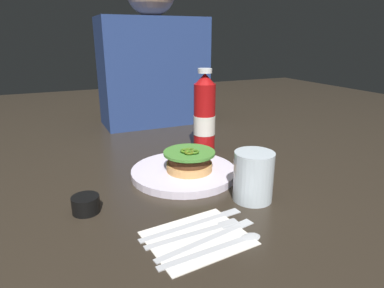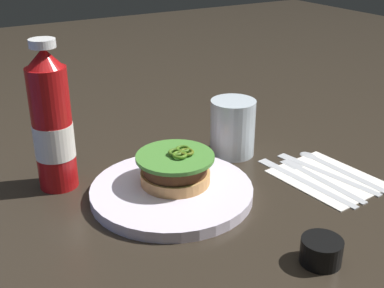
{
  "view_description": "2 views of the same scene",
  "coord_description": "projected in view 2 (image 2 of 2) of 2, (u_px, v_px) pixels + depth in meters",
  "views": [
    {
      "loc": [
        -0.27,
        -0.61,
        0.31
      ],
      "look_at": [
        0.03,
        0.05,
        0.08
      ],
      "focal_mm": 30.89,
      "sensor_mm": 36.0,
      "label": 1
    },
    {
      "loc": [
        -0.57,
        0.36,
        0.38
      ],
      "look_at": [
        0.03,
        0.0,
        0.07
      ],
      "focal_mm": 46.41,
      "sensor_mm": 36.0,
      "label": 2
    }
  ],
  "objects": [
    {
      "name": "ketchup_bottle",
      "position": [
        52.0,
        124.0,
        0.74
      ],
      "size": [
        0.06,
        0.06,
        0.23
      ],
      "color": "#AF1113",
      "rests_on": "ground_plane"
    },
    {
      "name": "water_glass",
      "position": [
        233.0,
        128.0,
        0.87
      ],
      "size": [
        0.08,
        0.08,
        0.1
      ],
      "primitive_type": "cylinder",
      "color": "silver",
      "rests_on": "ground_plane"
    },
    {
      "name": "burger_sandwich",
      "position": [
        175.0,
        168.0,
        0.75
      ],
      "size": [
        0.12,
        0.12,
        0.05
      ],
      "color": "tan",
      "rests_on": "dinner_plate"
    },
    {
      "name": "butter_knife",
      "position": [
        299.0,
        177.0,
        0.8
      ],
      "size": [
        0.2,
        0.04,
        0.0
      ],
      "color": "silver",
      "rests_on": "napkin"
    },
    {
      "name": "dinner_plate",
      "position": [
        172.0,
        191.0,
        0.75
      ],
      "size": [
        0.25,
        0.25,
        0.02
      ],
      "primitive_type": "cylinder",
      "color": "white",
      "rests_on": "ground_plane"
    },
    {
      "name": "napkin",
      "position": [
        327.0,
        178.0,
        0.81
      ],
      "size": [
        0.17,
        0.14,
        0.0
      ],
      "primitive_type": "cube",
      "rotation": [
        0.0,
        0.0,
        0.1
      ],
      "color": "white",
      "rests_on": "ground_plane"
    },
    {
      "name": "steak_knife",
      "position": [
        320.0,
        169.0,
        0.83
      ],
      "size": [
        0.2,
        0.05,
        0.0
      ],
      "color": "silver",
      "rests_on": "napkin"
    },
    {
      "name": "condiment_cup",
      "position": [
        321.0,
        251.0,
        0.6
      ],
      "size": [
        0.05,
        0.05,
        0.03
      ],
      "primitive_type": "cylinder",
      "color": "black",
      "rests_on": "ground_plane"
    },
    {
      "name": "fork_utensil",
      "position": [
        314.0,
        174.0,
        0.81
      ],
      "size": [
        0.18,
        0.03,
        0.0
      ],
      "color": "silver",
      "rests_on": "napkin"
    },
    {
      "name": "spoon_utensil",
      "position": [
        329.0,
        163.0,
        0.85
      ],
      "size": [
        0.18,
        0.03,
        0.0
      ],
      "color": "silver",
      "rests_on": "napkin"
    },
    {
      "name": "ground_plane",
      "position": [
        203.0,
        191.0,
        0.77
      ],
      "size": [
        3.0,
        3.0,
        0.0
      ],
      "primitive_type": "plane",
      "color": "#2D251C"
    }
  ]
}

